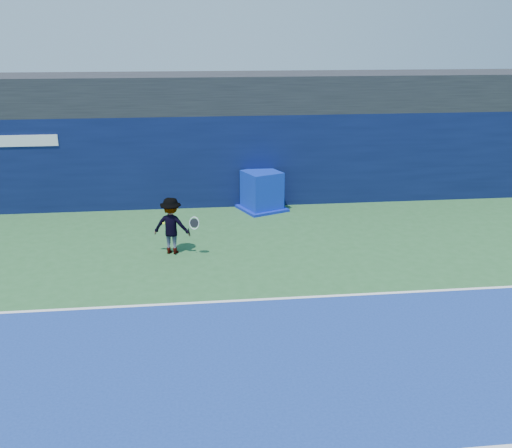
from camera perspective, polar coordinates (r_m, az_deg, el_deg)
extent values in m
plane|color=#2B5F30|center=(9.85, -1.74, -15.52)|extent=(80.00, 80.00, 0.00)
cube|color=white|center=(12.44, -2.92, -7.72)|extent=(24.00, 0.10, 0.01)
cube|color=black|center=(19.73, -4.74, 13.00)|extent=(36.00, 3.00, 1.20)
cube|color=#0A133B|center=(19.06, -4.47, 6.41)|extent=(36.00, 1.00, 3.00)
cube|color=#0C25A9|center=(18.52, 0.60, 3.35)|extent=(1.39, 1.39, 1.27)
cube|color=#0B1CA7|center=(18.69, 0.59, 1.60)|extent=(1.73, 1.73, 0.08)
imported|color=silver|center=(14.96, -8.45, -0.17)|extent=(1.08, 0.80, 1.50)
cylinder|color=black|center=(14.75, -6.71, -0.79)|extent=(0.07, 0.13, 0.24)
torus|color=white|center=(14.62, -6.20, 0.09)|extent=(0.28, 0.16, 0.27)
cylinder|color=black|center=(14.62, -6.20, 0.09)|extent=(0.23, 0.12, 0.23)
sphere|color=#D9F81B|center=(14.45, -9.22, 0.07)|extent=(0.06, 0.06, 0.06)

